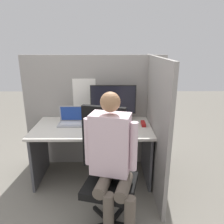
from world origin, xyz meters
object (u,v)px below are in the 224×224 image
paper_box (113,118)px  stapler (143,124)px  laptop (71,121)px  carrot_toy (108,132)px  monitor (113,101)px  office_chair (107,167)px  person (112,157)px

paper_box → stapler: bearing=-26.6°
laptop → carrot_toy: bearing=-34.2°
monitor → office_chair: bearing=-94.1°
monitor → stapler: monitor is taller
laptop → stapler: size_ratio=2.06×
laptop → person: bearing=-61.4°
laptop → office_chair: (0.48, -0.79, -0.19)m
laptop → stapler: laptop is taller
stapler → office_chair: bearing=-121.0°
monitor → laptop: bearing=-165.0°
carrot_toy → person: size_ratio=0.10×
carrot_toy → office_chair: size_ratio=0.11×
laptop → office_chair: bearing=-58.8°
monitor → carrot_toy: 0.54m
office_chair → carrot_toy: bearing=89.6°
carrot_toy → person: 0.63m
person → paper_box: bearing=88.8°
stapler → carrot_toy: bearing=-147.7°
paper_box → stapler: (0.38, -0.19, -0.01)m
stapler → office_chair: (-0.45, -0.74, -0.17)m
monitor → paper_box: bearing=-90.0°
paper_box → stapler: 0.43m
carrot_toy → stapler: bearing=32.3°
paper_box → person: size_ratio=0.23×
laptop → stapler: (0.93, -0.05, -0.03)m
stapler → person: (-0.40, -0.91, 0.03)m
person → laptop: bearing=118.6°
paper_box → carrot_toy: size_ratio=2.34×
monitor → laptop: size_ratio=1.96×
carrot_toy → office_chair: office_chair is taller
office_chair → stapler: bearing=59.0°
laptop → carrot_toy: (0.48, -0.33, -0.03)m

